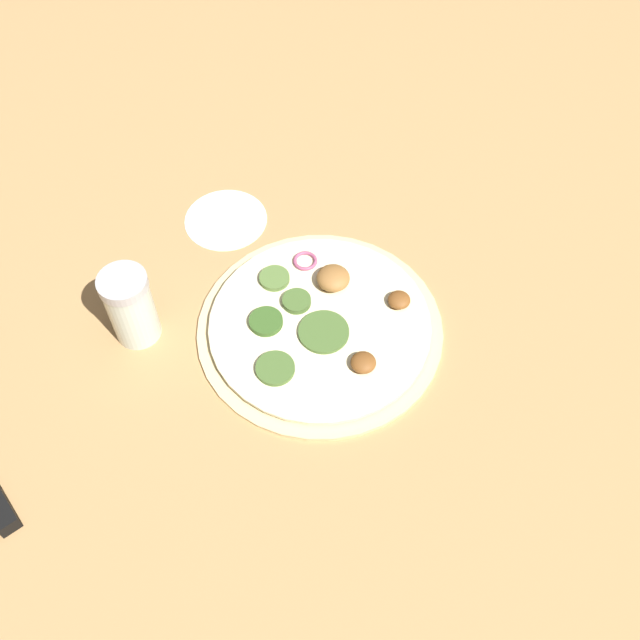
% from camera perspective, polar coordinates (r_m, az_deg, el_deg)
% --- Properties ---
extents(ground_plane, '(3.00, 3.00, 0.00)m').
position_cam_1_polar(ground_plane, '(0.83, 0.00, -0.75)').
color(ground_plane, tan).
extents(pizza, '(0.27, 0.27, 0.03)m').
position_cam_1_polar(pizza, '(0.82, -0.00, -0.38)').
color(pizza, beige).
rests_on(pizza, ground_plane).
extents(spice_jar, '(0.05, 0.05, 0.09)m').
position_cam_1_polar(spice_jar, '(0.81, -14.23, 1.00)').
color(spice_jar, silver).
rests_on(spice_jar, ground_plane).
extents(flour_patch, '(0.10, 0.10, 0.00)m').
position_cam_1_polar(flour_patch, '(0.94, -7.19, 7.61)').
color(flour_patch, white).
rests_on(flour_patch, ground_plane).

